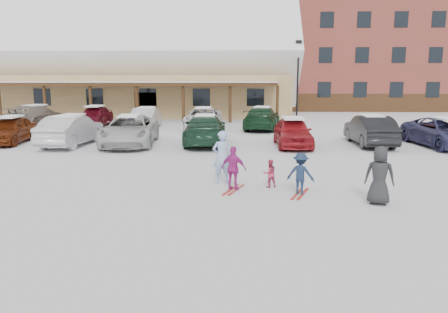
{
  "coord_description": "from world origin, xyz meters",
  "views": [
    {
      "loc": [
        0.83,
        -12.7,
        3.55
      ],
      "look_at": [
        0.3,
        1.0,
        1.0
      ],
      "focal_mm": 35.0,
      "sensor_mm": 36.0,
      "label": 1
    }
  ],
  "objects_px": {
    "day_lodge": "(135,71)",
    "parked_car_8": "(95,116)",
    "parked_car_3": "(205,130)",
    "parked_car_4": "(293,132)",
    "parked_car_6": "(445,133)",
    "adult_skier": "(222,157)",
    "alpine_hotel": "(363,29)",
    "lamp_post": "(298,75)",
    "parked_car_11": "(262,118)",
    "child_magenta": "(234,169)",
    "parked_car_5": "(370,130)",
    "parked_car_7": "(36,116)",
    "parked_car_9": "(147,118)",
    "parked_car_0": "(10,130)",
    "bystander_dark": "(380,175)",
    "parked_car_10": "(204,118)",
    "parked_car_1": "(71,130)",
    "child_navy": "(301,174)",
    "parked_car_2": "(130,130)",
    "toddler_red": "(270,173)"
  },
  "relations": [
    {
      "from": "day_lodge",
      "to": "lamp_post",
      "type": "bearing_deg",
      "value": -16.18
    },
    {
      "from": "child_magenta",
      "to": "parked_car_4",
      "type": "xyz_separation_m",
      "value": [
        2.84,
        8.75,
        0.03
      ]
    },
    {
      "from": "alpine_hotel",
      "to": "child_magenta",
      "type": "xyz_separation_m",
      "value": [
        -13.66,
        -37.4,
        -7.93
      ]
    },
    {
      "from": "adult_skier",
      "to": "parked_car_3",
      "type": "xyz_separation_m",
      "value": [
        -1.23,
        8.33,
        -0.12
      ]
    },
    {
      "from": "alpine_hotel",
      "to": "toddler_red",
      "type": "distance_m",
      "value": 39.89
    },
    {
      "from": "parked_car_3",
      "to": "parked_car_11",
      "type": "xyz_separation_m",
      "value": [
        3.27,
        6.61,
        -0.01
      ]
    },
    {
      "from": "day_lodge",
      "to": "parked_car_3",
      "type": "relative_size",
      "value": 5.56
    },
    {
      "from": "parked_car_4",
      "to": "parked_car_6",
      "type": "height_order",
      "value": "same"
    },
    {
      "from": "parked_car_4",
      "to": "parked_car_6",
      "type": "xyz_separation_m",
      "value": [
        7.61,
        0.11,
        0.0
      ]
    },
    {
      "from": "parked_car_3",
      "to": "toddler_red",
      "type": "bearing_deg",
      "value": 105.07
    },
    {
      "from": "bystander_dark",
      "to": "parked_car_5",
      "type": "height_order",
      "value": "bystander_dark"
    },
    {
      "from": "parked_car_4",
      "to": "parked_car_5",
      "type": "xyz_separation_m",
      "value": [
        4.05,
        0.62,
        0.04
      ]
    },
    {
      "from": "adult_skier",
      "to": "parked_car_4",
      "type": "height_order",
      "value": "adult_skier"
    },
    {
      "from": "child_magenta",
      "to": "parked_car_0",
      "type": "distance_m",
      "value": 15.17
    },
    {
      "from": "parked_car_7",
      "to": "parked_car_10",
      "type": "bearing_deg",
      "value": -172.52
    },
    {
      "from": "parked_car_4",
      "to": "parked_car_6",
      "type": "bearing_deg",
      "value": -0.16
    },
    {
      "from": "child_magenta",
      "to": "parked_car_5",
      "type": "height_order",
      "value": "parked_car_5"
    },
    {
      "from": "parked_car_10",
      "to": "parked_car_0",
      "type": "bearing_deg",
      "value": -144.46
    },
    {
      "from": "parked_car_1",
      "to": "parked_car_2",
      "type": "height_order",
      "value": "parked_car_1"
    },
    {
      "from": "parked_car_1",
      "to": "parked_car_6",
      "type": "xyz_separation_m",
      "value": [
        18.95,
        0.25,
        -0.06
      ]
    },
    {
      "from": "parked_car_0",
      "to": "bystander_dark",
      "type": "bearing_deg",
      "value": -38.46
    },
    {
      "from": "day_lodge",
      "to": "parked_car_5",
      "type": "relative_size",
      "value": 6.25
    },
    {
      "from": "adult_skier",
      "to": "child_navy",
      "type": "height_order",
      "value": "adult_skier"
    },
    {
      "from": "child_navy",
      "to": "parked_car_0",
      "type": "bearing_deg",
      "value": -14.58
    },
    {
      "from": "adult_skier",
      "to": "parked_car_2",
      "type": "distance_m",
      "value": 9.42
    },
    {
      "from": "child_navy",
      "to": "parked_car_9",
      "type": "xyz_separation_m",
      "value": [
        -8.22,
        16.54,
        0.07
      ]
    },
    {
      "from": "lamp_post",
      "to": "parked_car_9",
      "type": "relative_size",
      "value": 1.47
    },
    {
      "from": "adult_skier",
      "to": "parked_car_3",
      "type": "height_order",
      "value": "adult_skier"
    },
    {
      "from": "parked_car_2",
      "to": "parked_car_10",
      "type": "xyz_separation_m",
      "value": [
        3.2,
        7.32,
        -0.05
      ]
    },
    {
      "from": "toddler_red",
      "to": "parked_car_5",
      "type": "xyz_separation_m",
      "value": [
        5.74,
        8.95,
        0.31
      ]
    },
    {
      "from": "parked_car_2",
      "to": "lamp_post",
      "type": "bearing_deg",
      "value": 49.01
    },
    {
      "from": "parked_car_4",
      "to": "parked_car_8",
      "type": "distance_m",
      "value": 15.36
    },
    {
      "from": "lamp_post",
      "to": "parked_car_6",
      "type": "bearing_deg",
      "value": -68.61
    },
    {
      "from": "bystander_dark",
      "to": "parked_car_7",
      "type": "distance_m",
      "value": 25.45
    },
    {
      "from": "parked_car_7",
      "to": "parked_car_9",
      "type": "distance_m",
      "value": 7.87
    },
    {
      "from": "parked_car_0",
      "to": "child_magenta",
      "type": "bearing_deg",
      "value": -42.66
    },
    {
      "from": "toddler_red",
      "to": "child_navy",
      "type": "bearing_deg",
      "value": 119.18
    },
    {
      "from": "parked_car_4",
      "to": "parked_car_7",
      "type": "distance_m",
      "value": 18.6
    },
    {
      "from": "day_lodge",
      "to": "adult_skier",
      "type": "distance_m",
      "value": 28.13
    },
    {
      "from": "day_lodge",
      "to": "parked_car_4",
      "type": "relative_size",
      "value": 6.83
    },
    {
      "from": "lamp_post",
      "to": "parked_car_4",
      "type": "distance_m",
      "value": 14.83
    },
    {
      "from": "adult_skier",
      "to": "parked_car_8",
      "type": "bearing_deg",
      "value": -79.32
    },
    {
      "from": "bystander_dark",
      "to": "parked_car_8",
      "type": "height_order",
      "value": "bystander_dark"
    },
    {
      "from": "parked_car_9",
      "to": "parked_car_11",
      "type": "relative_size",
      "value": 0.84
    },
    {
      "from": "day_lodge",
      "to": "parked_car_0",
      "type": "relative_size",
      "value": 6.97
    },
    {
      "from": "lamp_post",
      "to": "parked_car_1",
      "type": "xyz_separation_m",
      "value": [
        -13.34,
        -14.56,
        -2.8
      ]
    },
    {
      "from": "child_magenta",
      "to": "adult_skier",
      "type": "bearing_deg",
      "value": -47.97
    },
    {
      "from": "parked_car_3",
      "to": "parked_car_4",
      "type": "height_order",
      "value": "parked_car_3"
    },
    {
      "from": "day_lodge",
      "to": "parked_car_8",
      "type": "bearing_deg",
      "value": -92.56
    },
    {
      "from": "alpine_hotel",
      "to": "parked_car_8",
      "type": "relative_size",
      "value": 7.35
    }
  ]
}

